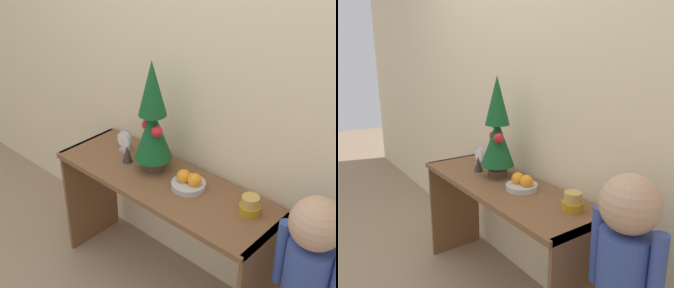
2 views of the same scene
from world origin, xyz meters
The scene contains 8 objects.
back_wall centered at (0.00, 0.47, 1.25)m, with size 7.00×0.05×2.50m, color beige.
console_table centered at (0.00, 0.21, 0.56)m, with size 1.27×0.42×0.72m.
mini_tree centered at (-0.11, 0.26, 1.01)m, with size 0.20×0.20×0.61m.
fruit_bowl centered at (0.14, 0.25, 0.75)m, with size 0.17×0.17×0.09m.
singing_bowl centered at (0.48, 0.28, 0.76)m, with size 0.10×0.10×0.09m.
desk_clock centered at (-0.36, 0.28, 0.78)m, with size 0.11×0.04×0.13m.
figurine centered at (-0.27, 0.21, 0.77)m, with size 0.06×0.06×0.10m.
child_figure centered at (0.84, 0.19, 0.66)m, with size 0.31×0.22×1.02m.
Camera 1 is at (1.38, -1.25, 2.06)m, focal length 50.00 mm.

